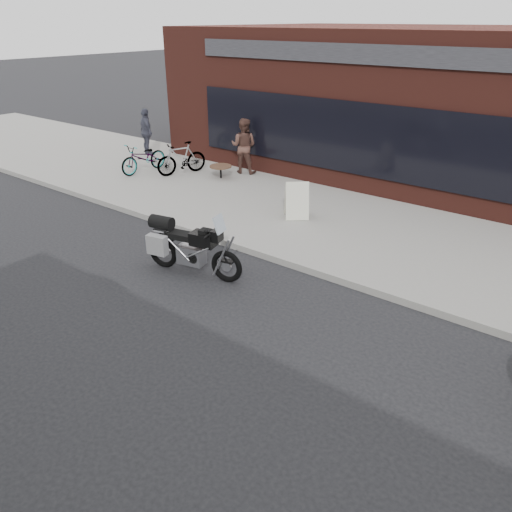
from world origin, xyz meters
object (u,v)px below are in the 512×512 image
at_px(bicycle_rear, 181,158).
at_px(sandwich_sign, 297,200).
at_px(cafe_patron_left, 244,146).
at_px(cafe_patron_right, 146,132).
at_px(cafe_table, 221,167).
at_px(motorcycle, 186,246).
at_px(bicycle_front, 144,158).

distance_m(bicycle_rear, sandwich_sign, 5.20).
distance_m(cafe_patron_left, cafe_patron_right, 4.32).
relative_size(bicycle_rear, cafe_table, 2.45).
relative_size(sandwich_sign, cafe_table, 1.34).
bearing_deg(bicycle_rear, sandwich_sign, 8.61).
bearing_deg(bicycle_rear, cafe_patron_left, 61.41).
bearing_deg(cafe_table, sandwich_sign, -20.59).
xyz_separation_m(motorcycle, sandwich_sign, (0.23, 3.70, 0.02)).
bearing_deg(motorcycle, bicycle_rear, 124.15).
bearing_deg(sandwich_sign, bicycle_rear, 128.96).
relative_size(sandwich_sign, cafe_patron_left, 0.53).
bearing_deg(bicycle_front, motorcycle, -33.57).
height_order(cafe_table, cafe_patron_left, cafe_patron_left).
bearing_deg(cafe_table, bicycle_front, -157.74).
bearing_deg(cafe_table, motorcycle, -55.21).
distance_m(cafe_table, cafe_patron_right, 4.18).
xyz_separation_m(sandwich_sign, cafe_patron_left, (-3.59, 2.35, 0.41)).
xyz_separation_m(sandwich_sign, cafe_patron_right, (-7.90, 2.04, 0.37)).
bearing_deg(bicycle_front, sandwich_sign, -3.00).
height_order(bicycle_front, sandwich_sign, bicycle_front).
height_order(motorcycle, cafe_patron_right, cafe_patron_right).
bearing_deg(bicycle_rear, cafe_patron_right, 179.60).
bearing_deg(cafe_patron_right, cafe_patron_left, -153.87).
height_order(motorcycle, cafe_patron_left, cafe_patron_left).
bearing_deg(bicycle_front, cafe_table, 23.12).
relative_size(bicycle_rear, sandwich_sign, 1.83).
bearing_deg(cafe_patron_right, bicycle_rear, -178.20).
height_order(bicycle_rear, cafe_patron_left, cafe_patron_left).
bearing_deg(cafe_patron_left, sandwich_sign, 127.34).
relative_size(bicycle_front, cafe_table, 2.59).
distance_m(bicycle_front, sandwich_sign, 6.26).
bearing_deg(motorcycle, bicycle_front, 133.76).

